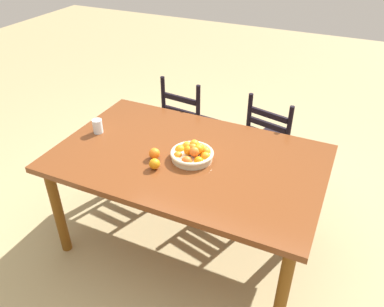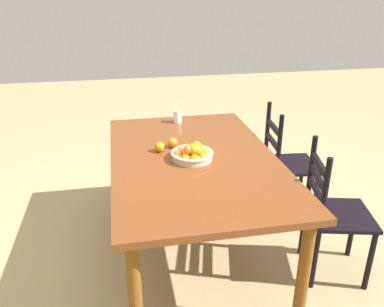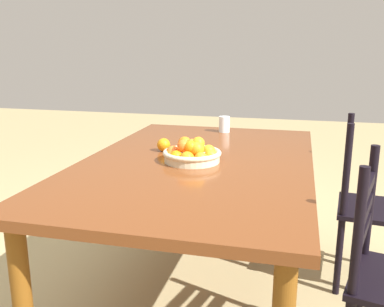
{
  "view_description": "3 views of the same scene",
  "coord_description": "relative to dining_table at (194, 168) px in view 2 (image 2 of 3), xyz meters",
  "views": [
    {
      "loc": [
        0.89,
        -1.88,
        2.17
      ],
      "look_at": [
        0.04,
        -0.02,
        0.81
      ],
      "focal_mm": 35.71,
      "sensor_mm": 36.0,
      "label": 1
    },
    {
      "loc": [
        2.34,
        -0.47,
        1.83
      ],
      "look_at": [
        0.04,
        -0.02,
        0.81
      ],
      "focal_mm": 36.45,
      "sensor_mm": 36.0,
      "label": 2
    },
    {
      "loc": [
        1.96,
        0.47,
        1.31
      ],
      "look_at": [
        0.04,
        -0.02,
        0.81
      ],
      "focal_mm": 39.98,
      "sensor_mm": 36.0,
      "label": 3
    }
  ],
  "objects": [
    {
      "name": "dining_table",
      "position": [
        0.0,
        0.0,
        0.0
      ],
      "size": [
        1.76,
        1.09,
        0.77
      ],
      "color": "brown",
      "rests_on": "ground"
    },
    {
      "name": "chair_by_cabinet",
      "position": [
        -0.41,
        0.87,
        -0.25
      ],
      "size": [
        0.45,
        0.45,
        0.94
      ],
      "rotation": [
        0.0,
        0.0,
        3.03
      ],
      "color": "black",
      "rests_on": "ground"
    },
    {
      "name": "drinking_glass",
      "position": [
        -0.72,
        0.01,
        0.13
      ],
      "size": [
        0.07,
        0.07,
        0.1
      ],
      "primitive_type": "cylinder",
      "color": "silver",
      "rests_on": "dining_table"
    },
    {
      "name": "ground_plane",
      "position": [
        0.0,
        0.0,
        -0.69
      ],
      "size": [
        12.0,
        12.0,
        0.0
      ],
      "primitive_type": "plane",
      "color": "tan"
    },
    {
      "name": "fruit_bowl",
      "position": [
        0.04,
        -0.02,
        0.12
      ],
      "size": [
        0.28,
        0.28,
        0.12
      ],
      "color": "beige",
      "rests_on": "dining_table"
    },
    {
      "name": "orange_loose_1",
      "position": [
        -0.13,
        -0.21,
        0.12
      ],
      "size": [
        0.07,
        0.07,
        0.07
      ],
      "primitive_type": "sphere",
      "color": "orange",
      "rests_on": "dining_table"
    },
    {
      "name": "chair_near_window",
      "position": [
        0.37,
        0.86,
        -0.24
      ],
      "size": [
        0.49,
        0.49,
        0.93
      ],
      "rotation": [
        0.0,
        0.0,
        2.9
      ],
      "color": "black",
      "rests_on": "ground"
    },
    {
      "name": "orange_loose_0",
      "position": [
        -0.19,
        -0.11,
        0.12
      ],
      "size": [
        0.07,
        0.07,
        0.07
      ],
      "primitive_type": "sphere",
      "color": "orange",
      "rests_on": "dining_table"
    }
  ]
}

